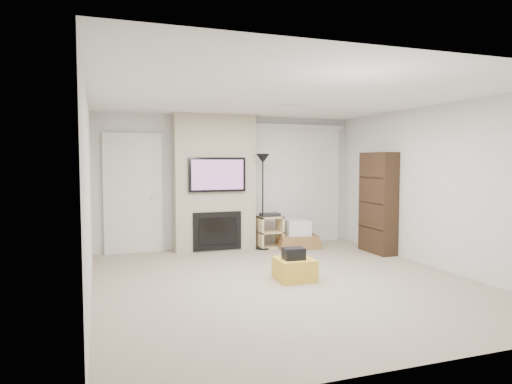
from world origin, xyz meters
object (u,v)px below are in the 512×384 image
object	(u,v)px
box_stack	(298,237)
bookshelf	(378,203)
floor_lamp	(263,174)
av_stand	(270,230)
ottoman	(295,269)

from	to	relation	value
box_stack	bookshelf	bearing A→B (deg)	-38.39
floor_lamp	box_stack	xyz separation A→B (m)	(0.69, -0.08, -1.20)
bookshelf	av_stand	bearing A→B (deg)	147.09
bookshelf	floor_lamp	bearing A→B (deg)	151.82
av_stand	bookshelf	bearing A→B (deg)	-32.91
floor_lamp	av_stand	size ratio (longest dim) A/B	2.70
floor_lamp	av_stand	bearing A→B (deg)	27.09
av_stand	bookshelf	size ratio (longest dim) A/B	0.37
av_stand	box_stack	distance (m)	0.56
ottoman	bookshelf	distance (m)	2.63
ottoman	box_stack	size ratio (longest dim) A/B	0.57
bookshelf	box_stack	bearing A→B (deg)	141.61
box_stack	bookshelf	xyz separation A→B (m)	(1.15, -0.91, 0.70)
ottoman	bookshelf	bearing A→B (deg)	29.78
ottoman	floor_lamp	world-z (taller)	floor_lamp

